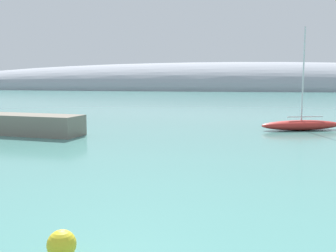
# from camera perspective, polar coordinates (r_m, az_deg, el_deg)

# --- Properties ---
(distant_ridge) EXTENTS (333.70, 51.78, 25.78)m
(distant_ridge) POSITION_cam_1_polar(r_m,az_deg,el_deg) (185.69, 8.14, 5.26)
(distant_ridge) COLOR #999EA8
(distant_ridge) RESTS_ON ground
(sailboat_red_outer_mooring) EXTENTS (8.59, 4.50, 10.29)m
(sailboat_red_outer_mooring) POSITION_cam_1_polar(r_m,az_deg,el_deg) (41.62, 18.93, 0.21)
(sailboat_red_outer_mooring) COLOR red
(sailboat_red_outer_mooring) RESTS_ON water
(mooring_buoy_yellow) EXTENTS (0.85, 0.85, 0.85)m
(mooring_buoy_yellow) POSITION_cam_1_polar(r_m,az_deg,el_deg) (12.10, -15.32, -16.40)
(mooring_buoy_yellow) COLOR yellow
(mooring_buoy_yellow) RESTS_ON water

